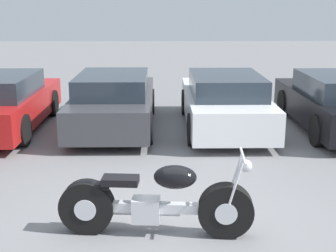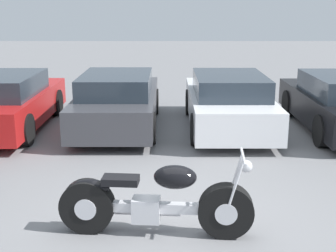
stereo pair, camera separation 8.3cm
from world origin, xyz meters
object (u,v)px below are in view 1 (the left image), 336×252
at_px(motorcycle, 154,202).
at_px(parked_car_red, 2,103).
at_px(parked_car_dark_grey, 114,101).
at_px(parked_car_white, 224,102).
at_px(parked_car_black, 336,103).

distance_m(motorcycle, parked_car_red, 6.06).
bearing_deg(parked_car_dark_grey, parked_car_white, -2.22).
bearing_deg(parked_car_white, parked_car_black, -2.82).
xyz_separation_m(motorcycle, parked_car_red, (-3.46, 4.98, 0.19)).
distance_m(parked_car_red, parked_car_black, 7.46).
relative_size(parked_car_dark_grey, parked_car_white, 1.00).
height_order(parked_car_dark_grey, parked_car_white, same).
relative_size(parked_car_red, parked_car_black, 1.00).
height_order(parked_car_red, parked_car_black, same).
bearing_deg(parked_car_white, parked_car_dark_grey, 177.78).
bearing_deg(parked_car_black, parked_car_red, 179.30).
bearing_deg(parked_car_red, motorcycle, -55.23).
relative_size(parked_car_white, parked_car_black, 1.00).
distance_m(motorcycle, parked_car_dark_grey, 5.20).
height_order(parked_car_red, parked_car_dark_grey, same).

